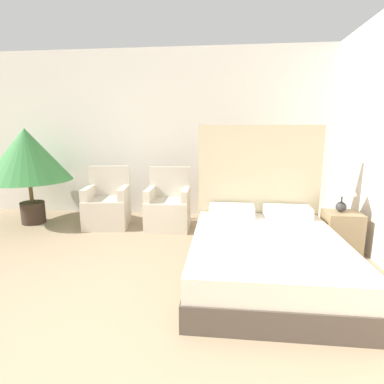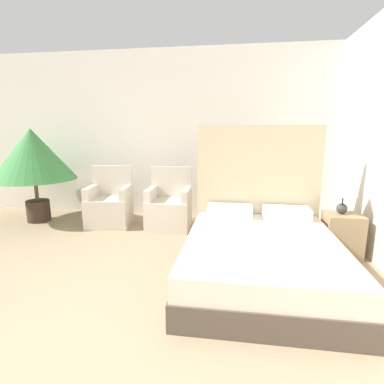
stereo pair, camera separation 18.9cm
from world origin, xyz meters
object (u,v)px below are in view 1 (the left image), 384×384
object	(u,v)px
armchair_near_window_left	(107,208)
armchair_near_window_right	(168,210)
bed	(265,248)
potted_palm	(27,157)
nightstand	(341,233)
table_lamp	(343,185)

from	to	relation	value
armchair_near_window_left	armchair_near_window_right	xyz separation A→B (m)	(1.00, 0.00, 0.00)
bed	armchair_near_window_right	world-z (taller)	bed
potted_palm	nightstand	bearing A→B (deg)	-9.54
armchair_near_window_right	table_lamp	bearing A→B (deg)	-19.00
bed	nightstand	size ratio (longest dim) A/B	3.74
bed	table_lamp	bearing A→B (deg)	35.08
nightstand	table_lamp	size ratio (longest dim) A/B	1.09
potted_palm	table_lamp	distance (m)	4.69
armchair_near_window_right	potted_palm	size ratio (longest dim) A/B	0.61
bed	armchair_near_window_left	distance (m)	2.72
bed	table_lamp	size ratio (longest dim) A/B	4.09
bed	armchair_near_window_left	xyz separation A→B (m)	(-2.31, 1.43, 0.01)
bed	armchair_near_window_left	world-z (taller)	bed
armchair_near_window_left	potted_palm	world-z (taller)	potted_palm
armchair_near_window_right	table_lamp	size ratio (longest dim) A/B	1.96
nightstand	armchair_near_window_right	bearing A→B (deg)	162.38
bed	potted_palm	distance (m)	3.99
armchair_near_window_left	table_lamp	distance (m)	3.44
bed	potted_palm	size ratio (longest dim) A/B	1.27
armchair_near_window_left	potted_palm	bearing A→B (deg)	170.90
bed	nightstand	bearing A→B (deg)	33.68
potted_palm	nightstand	world-z (taller)	potted_palm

